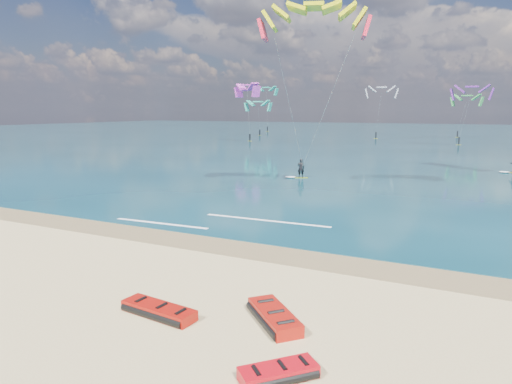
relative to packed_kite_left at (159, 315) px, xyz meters
The scene contains 9 objects.
ground 44.15m from the packed_kite_left, 94.77° to the left, with size 320.00×320.00×0.00m, color tan.
wet_sand_strip 7.90m from the packed_kite_left, 117.68° to the left, with size 320.00×2.40×0.01m, color brown.
sea 108.06m from the packed_kite_left, 91.95° to the left, with size 320.00×200.00×0.04m, color #0A313B.
packed_kite_left is the anchor object (origin of this frame).
packed_kite_mid 3.48m from the packed_kite_left, 18.09° to the left, with size 2.51×1.20×0.44m, color #AB140B, non-canonical shape.
packed_kite_right 4.74m from the packed_kite_left, 17.55° to the right, with size 1.99×0.97×0.35m, color red, non-canonical shape.
kitesurfer_main 25.65m from the packed_kite_left, 99.76° to the left, with size 10.16×9.83×14.51m.
shoreline_foam 11.51m from the packed_kite_left, 111.11° to the left, with size 11.39×3.63×0.01m.
distant_kites 84.20m from the packed_kite_left, 96.63° to the left, with size 88.04×41.40×12.51m.
Camera 1 is at (11.92, -14.21, 6.07)m, focal length 32.00 mm.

